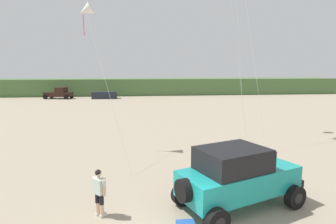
{
  "coord_description": "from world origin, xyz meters",
  "views": [
    {
      "loc": [
        -1.15,
        -6.5,
        4.97
      ],
      "look_at": [
        0.03,
        3.56,
        3.41
      ],
      "focal_mm": 29.46,
      "sensor_mm": 36.0,
      "label": 1
    }
  ],
  "objects": [
    {
      "name": "person_watching",
      "position": [
        -2.44,
        2.51,
        0.94
      ],
      "size": [
        0.48,
        0.47,
        1.67
      ],
      "color": "#DBB28E",
      "rests_on": "ground_plane"
    },
    {
      "name": "distant_pickup",
      "position": [
        -14.35,
        42.89,
        0.94
      ],
      "size": [
        4.9,
        3.25,
        1.98
      ],
      "color": "black",
      "rests_on": "ground_plane"
    },
    {
      "name": "distant_sedan",
      "position": [
        -6.58,
        42.07,
        0.6
      ],
      "size": [
        4.22,
        1.74,
        1.2
      ],
      "primitive_type": "cube",
      "rotation": [
        0.0,
        0.0,
        0.01
      ],
      "color": "#1E232D",
      "rests_on": "ground_plane"
    },
    {
      "name": "dune_ridge",
      "position": [
        -4.91,
        50.34,
        1.59
      ],
      "size": [
        90.0,
        8.56,
        3.18
      ],
      "primitive_type": "cube",
      "color": "#4C703D",
      "rests_on": "ground_plane"
    },
    {
      "name": "jeep",
      "position": [
        2.43,
        2.58,
        1.2
      ],
      "size": [
        4.99,
        3.75,
        2.26
      ],
      "color": "teal",
      "rests_on": "ground_plane"
    },
    {
      "name": "kite_black_sled",
      "position": [
        -4.0,
        10.85,
        8.39
      ],
      "size": [
        3.2,
        5.5,
        8.96
      ],
      "color": "white",
      "rests_on": "ground_plane"
    }
  ]
}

